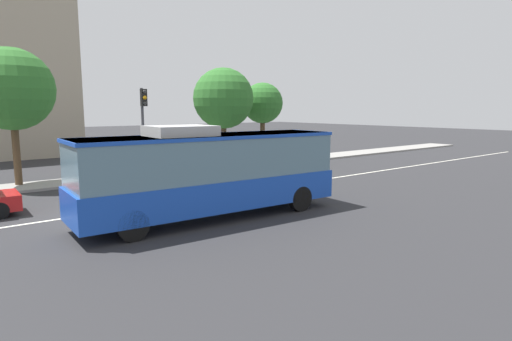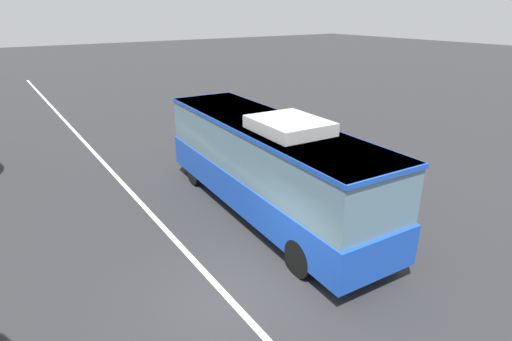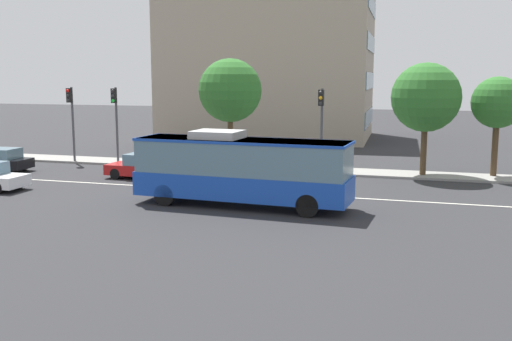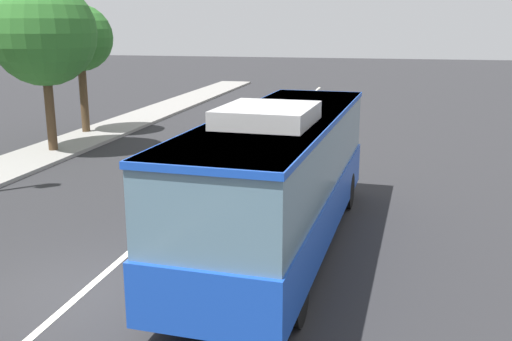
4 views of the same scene
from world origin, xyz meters
name	(u,v)px [view 1 (image 1 of 4)]	position (x,y,z in m)	size (l,w,h in m)	color
ground_plane	(99,213)	(0.00, 0.00, 0.00)	(160.00, 160.00, 0.00)	#28282B
sidewalk_kerb	(51,185)	(0.00, 7.57, 0.07)	(80.00, 2.59, 0.14)	gray
lane_centre_line	(99,213)	(0.00, 0.00, 0.01)	(76.00, 0.16, 0.01)	silver
transit_bus	(211,170)	(3.08, -3.28, 1.81)	(10.12, 3.04, 3.46)	#1947B7
traffic_light_far_corner	(144,117)	(4.93, 6.72, 3.56)	(0.33, 0.62, 5.20)	#47474C
street_tree_kerbside_left	(11,89)	(-1.38, 8.18, 4.99)	(4.15, 4.15, 7.09)	#4C3823
street_tree_kerbside_centre	(263,104)	(14.96, 8.23, 4.39)	(2.99, 2.99, 5.93)	#4C3823
street_tree_kerbside_right	(223,99)	(10.96, 7.47, 4.69)	(4.04, 4.04, 6.73)	#4C3823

